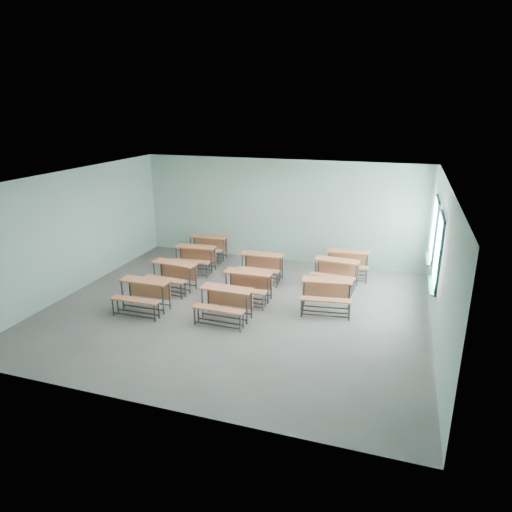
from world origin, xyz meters
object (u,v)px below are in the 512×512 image
Objects in this scene: desk_unit_r3c2 at (348,260)px; desk_unit_r0c1 at (225,300)px; desk_unit_r1c1 at (247,282)px; desk_unit_r3c0 at (207,244)px; desk_unit_r0c0 at (143,291)px; desk_unit_r1c2 at (327,291)px; desk_unit_r1c0 at (173,272)px; desk_unit_r2c1 at (262,263)px; desk_unit_r2c0 at (194,255)px; desk_unit_r2c2 at (336,269)px.

desk_unit_r0c1 is at bearing -126.04° from desk_unit_r3c2.
desk_unit_r1c1 is at bearing 84.65° from desk_unit_r0c1.
desk_unit_r1c1 is 3.55m from desk_unit_r3c0.
desk_unit_r3c0 is at bearing 91.08° from desk_unit_r0c0.
desk_unit_r0c0 is at bearing -169.41° from desk_unit_r1c2.
desk_unit_r3c0 is (-2.16, 3.90, 0.00)m from desk_unit_r0c1.
desk_unit_r0c1 is 0.97× the size of desk_unit_r3c2.
desk_unit_r1c1 is 2.00m from desk_unit_r1c2.
desk_unit_r1c1 is 0.97× the size of desk_unit_r3c2.
desk_unit_r3c2 is at bearing 59.23° from desk_unit_r0c1.
desk_unit_r0c0 is 0.93× the size of desk_unit_r1c2.
desk_unit_r0c0 is 0.99× the size of desk_unit_r0c1.
desk_unit_r1c0 is 1.04× the size of desk_unit_r2c1.
desk_unit_r1c2 is 4.49m from desk_unit_r2c0.
desk_unit_r0c1 is at bearing -64.81° from desk_unit_r3c0.
desk_unit_r0c0 is 0.96× the size of desk_unit_r3c0.
desk_unit_r2c2 is at bearing 83.26° from desk_unit_r1c2.
desk_unit_r1c2 is at bearing -84.55° from desk_unit_r2c2.
desk_unit_r1c1 is at bearing -53.53° from desk_unit_r3c0.
desk_unit_r0c0 and desk_unit_r1c2 have the same top height.
desk_unit_r3c0 is at bearing 98.69° from desk_unit_r1c0.
desk_unit_r1c2 and desk_unit_r3c2 have the same top height.
desk_unit_r0c0 is at bearing -86.53° from desk_unit_r1c0.
desk_unit_r2c0 is at bearing 143.49° from desk_unit_r1c1.
desk_unit_r2c2 is (2.11, 2.81, 0.00)m from desk_unit_r0c1.
desk_unit_r3c2 is at bearing 48.25° from desk_unit_r1c1.
desk_unit_r1c2 is at bearing -98.37° from desk_unit_r3c2.
desk_unit_r2c2 is at bearing 38.47° from desk_unit_r1c1.
desk_unit_r0c1 is 0.97× the size of desk_unit_r2c0.
desk_unit_r1c2 is 1.04× the size of desk_unit_r3c0.
desk_unit_r0c1 and desk_unit_r2c0 have the same top height.
desk_unit_r0c0 is at bearing -149.63° from desk_unit_r1c1.
desk_unit_r0c0 is at bearing -142.60° from desk_unit_r3c2.
desk_unit_r2c2 is 4.41m from desk_unit_r3c0.
desk_unit_r3c2 is (4.37, 3.87, 0.00)m from desk_unit_r0c0.
desk_unit_r1c0 is 2.50m from desk_unit_r2c1.
desk_unit_r2c2 is (1.97, 1.63, 0.00)m from desk_unit_r1c1.
desk_unit_r0c1 is 0.94× the size of desk_unit_r1c2.
desk_unit_r3c0 is at bearing 170.30° from desk_unit_r2c2.
desk_unit_r3c2 is at bearing 78.10° from desk_unit_r1c2.
desk_unit_r2c0 and desk_unit_r2c2 have the same top height.
desk_unit_r2c0 is 1.00× the size of desk_unit_r2c2.
desk_unit_r2c0 is at bearing 128.08° from desk_unit_r0c1.
desk_unit_r1c0 is at bearing -146.93° from desk_unit_r2c1.
desk_unit_r2c1 and desk_unit_r3c0 have the same top height.
desk_unit_r2c1 is 0.98× the size of desk_unit_r3c0.
desk_unit_r0c1 is at bearing -92.78° from desk_unit_r2c1.
desk_unit_r1c1 and desk_unit_r1c2 have the same top height.
desk_unit_r1c0 is at bearing 177.24° from desk_unit_r1c1.
desk_unit_r2c1 is (2.12, -0.09, 0.00)m from desk_unit_r2c0.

